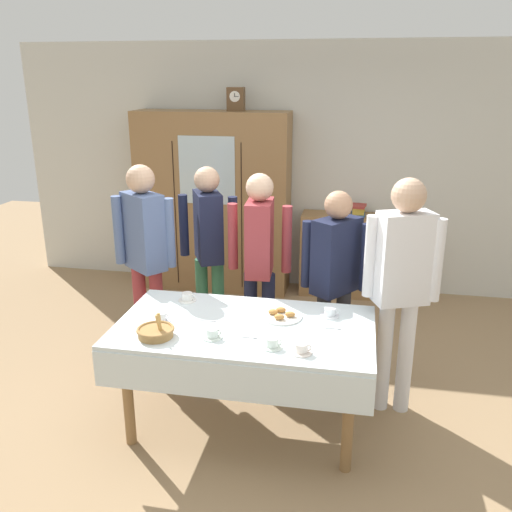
{
  "coord_description": "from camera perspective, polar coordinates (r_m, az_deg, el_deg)",
  "views": [
    {
      "loc": [
        0.7,
        -3.42,
        2.35
      ],
      "look_at": [
        0.0,
        0.2,
        1.13
      ],
      "focal_mm": 38.36,
      "sensor_mm": 36.0,
      "label": 1
    }
  ],
  "objects": [
    {
      "name": "person_by_cabinet",
      "position": [
        3.86,
        14.96,
        -1.88
      ],
      "size": [
        0.52,
        0.32,
        1.72
      ],
      "color": "silver",
      "rests_on": "ground"
    },
    {
      "name": "person_behind_table_right",
      "position": [
        4.19,
        8.27,
        -1.53
      ],
      "size": [
        0.52,
        0.41,
        1.55
      ],
      "color": "#232328",
      "rests_on": "ground"
    },
    {
      "name": "person_behind_table_left",
      "position": [
        4.53,
        -11.52,
        1.09
      ],
      "size": [
        0.52,
        0.38,
        1.69
      ],
      "color": "#933338",
      "rests_on": "ground"
    },
    {
      "name": "bookshelf_low",
      "position": [
        6.12,
        10.33,
        0.06
      ],
      "size": [
        1.2,
        0.35,
        0.91
      ],
      "color": "olive",
      "rests_on": "ground"
    },
    {
      "name": "person_beside_shelf",
      "position": [
        4.77,
        -4.97,
        1.71
      ],
      "size": [
        0.52,
        0.41,
        1.62
      ],
      "color": "#33704C",
      "rests_on": "ground"
    },
    {
      "name": "book_stack",
      "position": [
        5.98,
        10.61,
        4.73
      ],
      "size": [
        0.17,
        0.22,
        0.11
      ],
      "color": "#2D5184",
      "rests_on": "bookshelf_low"
    },
    {
      "name": "spoon_near_left",
      "position": [
        3.63,
        8.27,
        -7.49
      ],
      "size": [
        0.12,
        0.02,
        0.01
      ],
      "color": "silver",
      "rests_on": "dining_table"
    },
    {
      "name": "tea_cup_mid_right",
      "position": [
        3.35,
        1.72,
        -9.08
      ],
      "size": [
        0.13,
        0.13,
        0.06
      ],
      "color": "silver",
      "rests_on": "dining_table"
    },
    {
      "name": "person_near_right_end",
      "position": [
        4.41,
        0.37,
        0.42
      ],
      "size": [
        0.52,
        0.37,
        1.63
      ],
      "color": "#191E38",
      "rests_on": "ground"
    },
    {
      "name": "bread_basket",
      "position": [
        3.53,
        -10.42,
        -7.76
      ],
      "size": [
        0.24,
        0.24,
        0.16
      ],
      "color": "#9E7542",
      "rests_on": "dining_table"
    },
    {
      "name": "ground_plane",
      "position": [
        4.2,
        -0.54,
        -15.6
      ],
      "size": [
        12.0,
        12.0,
        0.0
      ],
      "primitive_type": "plane",
      "color": "#997A56",
      "rests_on": "ground"
    },
    {
      "name": "pastry_plate",
      "position": [
        3.75,
        2.65,
        -6.2
      ],
      "size": [
        0.28,
        0.28,
        0.05
      ],
      "color": "white",
      "rests_on": "dining_table"
    },
    {
      "name": "dining_table",
      "position": [
        3.67,
        -1.3,
        -8.93
      ],
      "size": [
        1.7,
        0.96,
        0.78
      ],
      "color": "olive",
      "rests_on": "ground"
    },
    {
      "name": "tea_cup_front_edge",
      "position": [
        3.3,
        4.79,
        -9.61
      ],
      "size": [
        0.13,
        0.13,
        0.06
      ],
      "color": "white",
      "rests_on": "dining_table"
    },
    {
      "name": "tea_cup_back_edge",
      "position": [
        3.79,
        7.72,
        -5.86
      ],
      "size": [
        0.13,
        0.13,
        0.06
      ],
      "color": "white",
      "rests_on": "dining_table"
    },
    {
      "name": "back_wall",
      "position": [
        6.19,
        4.36,
        9.03
      ],
      "size": [
        6.4,
        0.1,
        2.7
      ],
      "primitive_type": "cube",
      "color": "silver",
      "rests_on": "ground"
    },
    {
      "name": "spoon_near_right",
      "position": [
        3.47,
        -0.52,
        -8.49
      ],
      "size": [
        0.12,
        0.02,
        0.01
      ],
      "color": "silver",
      "rests_on": "dining_table"
    },
    {
      "name": "tea_cup_near_right",
      "position": [
        3.48,
        -4.56,
        -8.11
      ],
      "size": [
        0.13,
        0.13,
        0.06
      ],
      "color": "silver",
      "rests_on": "dining_table"
    },
    {
      "name": "tea_cup_far_right",
      "position": [
        3.74,
        -9.91,
        -6.33
      ],
      "size": [
        0.13,
        0.13,
        0.06
      ],
      "color": "white",
      "rests_on": "dining_table"
    },
    {
      "name": "mantel_clock",
      "position": [
        5.92,
        -2.11,
        16.03
      ],
      "size": [
        0.18,
        0.11,
        0.24
      ],
      "color": "brown",
      "rests_on": "wall_cabinet"
    },
    {
      "name": "wall_cabinet",
      "position": [
        6.14,
        -4.47,
        5.58
      ],
      "size": [
        1.69,
        0.46,
        1.99
      ],
      "color": "olive",
      "rests_on": "ground"
    },
    {
      "name": "spoon_mid_right",
      "position": [
        3.71,
        -4.8,
        -6.75
      ],
      "size": [
        0.12,
        0.02,
        0.01
      ],
      "color": "silver",
      "rests_on": "dining_table"
    },
    {
      "name": "tea_cup_far_left",
      "position": [
        4.04,
        -7.17,
        -4.31
      ],
      "size": [
        0.13,
        0.13,
        0.06
      ],
      "color": "white",
      "rests_on": "dining_table"
    }
  ]
}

